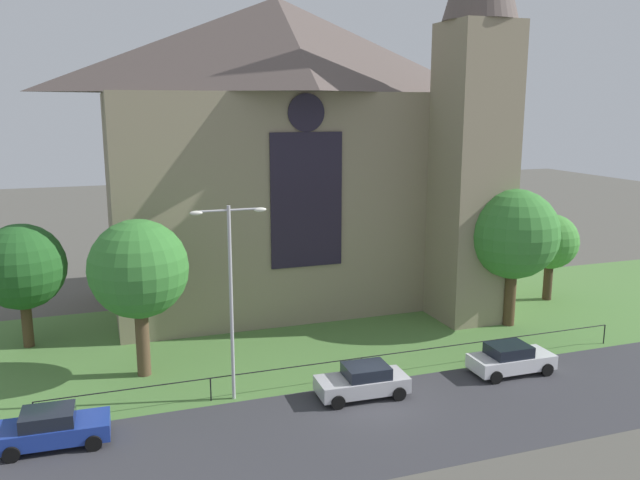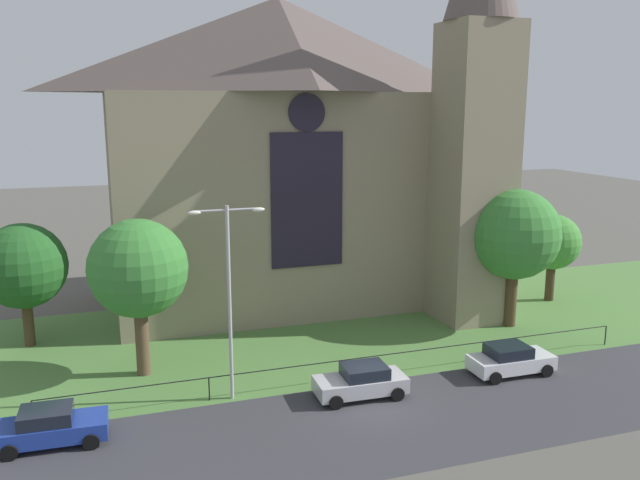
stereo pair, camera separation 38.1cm
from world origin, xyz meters
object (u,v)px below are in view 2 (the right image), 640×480
(tree_right_far, at_px, (553,243))
(parked_car_blue, at_px, (51,426))
(parked_car_silver, at_px, (361,381))
(church_building, at_px, (293,150))
(tree_right_near, at_px, (515,235))
(parked_car_white, at_px, (510,360))
(tree_left_near, at_px, (138,269))
(tree_left_far, at_px, (23,266))
(streetlamp_near, at_px, (229,280))

(tree_right_far, relative_size, parked_car_blue, 1.40)
(parked_car_blue, height_order, parked_car_silver, same)
(church_building, height_order, tree_right_near, church_building)
(parked_car_silver, xyz_separation_m, parked_car_white, (8.06, 0.06, 0.00))
(tree_right_near, xyz_separation_m, parked_car_blue, (-25.67, -6.47, -4.91))
(tree_right_far, bearing_deg, tree_left_near, -171.35)
(tree_right_near, distance_m, tree_right_far, 6.97)
(tree_left_near, bearing_deg, parked_car_blue, -123.40)
(tree_left_far, bearing_deg, parked_car_blue, -81.40)
(tree_left_far, xyz_separation_m, streetlamp_near, (9.44, -10.35, 1.08))
(tree_right_near, xyz_separation_m, streetlamp_near, (-18.07, -4.65, -0.01))
(tree_left_far, height_order, tree_right_far, tree_left_far)
(tree_right_far, height_order, parked_car_white, tree_right_far)
(church_building, xyz_separation_m, parked_car_blue, (-14.76, -15.96, -9.53))
(tree_left_far, bearing_deg, church_building, 12.88)
(tree_left_near, bearing_deg, church_building, 42.71)
(tree_right_near, relative_size, parked_car_white, 1.99)
(tree_right_far, bearing_deg, parked_car_silver, -150.90)
(tree_left_near, relative_size, tree_right_far, 1.32)
(tree_left_near, xyz_separation_m, parked_car_blue, (-3.94, -5.98, -4.67))
(streetlamp_near, height_order, parked_car_white, streetlamp_near)
(church_building, relative_size, parked_car_silver, 6.10)
(streetlamp_near, xyz_separation_m, parked_car_blue, (-7.60, -1.82, -4.89))
(church_building, height_order, parked_car_blue, church_building)
(streetlamp_near, bearing_deg, tree_right_near, 14.43)
(parked_car_silver, bearing_deg, parked_car_white, -177.56)
(tree_left_near, height_order, tree_right_far, tree_left_near)
(tree_right_far, distance_m, streetlamp_near, 25.24)
(tree_right_near, relative_size, tree_right_far, 1.40)
(streetlamp_near, relative_size, parked_car_blue, 2.10)
(tree_left_far, relative_size, parked_car_silver, 1.63)
(church_building, height_order, tree_right_far, church_building)
(tree_left_far, height_order, tree_right_near, tree_right_near)
(tree_right_near, relative_size, parked_car_silver, 1.97)
(tree_right_near, bearing_deg, parked_car_silver, -152.72)
(church_building, xyz_separation_m, streetlamp_near, (-7.16, -14.15, -4.63))
(parked_car_blue, bearing_deg, tree_right_near, 16.45)
(tree_right_far, relative_size, parked_car_silver, 1.41)
(parked_car_blue, xyz_separation_m, parked_car_silver, (13.29, 0.08, 0.00))
(parked_car_white, bearing_deg, parked_car_blue, -178.93)
(tree_left_near, height_order, parked_car_blue, tree_left_near)
(tree_right_near, bearing_deg, tree_right_far, 32.83)
(parked_car_white, bearing_deg, tree_right_near, 56.37)
(tree_left_near, distance_m, tree_right_far, 27.78)
(tree_left_far, relative_size, tree_left_near, 0.88)
(tree_left_far, xyz_separation_m, tree_left_near, (5.78, -6.19, 0.86))
(streetlamp_near, distance_m, parked_car_blue, 9.22)
(streetlamp_near, bearing_deg, tree_left_near, 131.36)
(parked_car_blue, xyz_separation_m, parked_car_white, (21.36, 0.14, 0.00))
(parked_car_silver, bearing_deg, church_building, -93.27)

